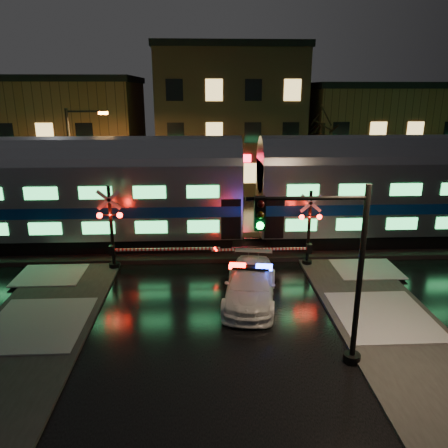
% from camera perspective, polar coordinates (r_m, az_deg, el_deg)
% --- Properties ---
extents(ground, '(120.00, 120.00, 0.00)m').
position_cam_1_polar(ground, '(19.51, -1.62, -8.39)').
color(ground, black).
rests_on(ground, ground).
extents(ballast, '(90.00, 4.20, 0.24)m').
position_cam_1_polar(ballast, '(24.08, -1.87, -3.01)').
color(ballast, black).
rests_on(ballast, ground).
extents(sidewalk_left, '(4.00, 20.00, 0.12)m').
position_cam_1_polar(sidewalk_left, '(15.58, -27.01, -17.33)').
color(sidewalk_left, '#2D2D2D').
rests_on(sidewalk_left, ground).
extents(sidewalk_right, '(4.00, 20.00, 0.12)m').
position_cam_1_polar(sidewalk_right, '(15.82, 24.25, -16.36)').
color(sidewalk_right, '#2D2D2D').
rests_on(sidewalk_right, ground).
extents(building_left, '(14.00, 10.00, 9.00)m').
position_cam_1_polar(building_left, '(41.78, -20.80, 10.66)').
color(building_left, '#543420').
rests_on(building_left, ground).
extents(building_mid, '(12.00, 11.00, 11.50)m').
position_cam_1_polar(building_mid, '(40.26, 0.56, 13.32)').
color(building_mid, brown).
rests_on(building_mid, ground).
extents(building_right, '(12.00, 10.00, 8.50)m').
position_cam_1_polar(building_right, '(42.66, 18.63, 10.64)').
color(building_right, '#543420').
rests_on(building_right, ground).
extents(train, '(51.00, 3.12, 5.92)m').
position_cam_1_polar(train, '(23.28, 3.41, 4.65)').
color(train, black).
rests_on(train, ballast).
extents(police_car, '(2.82, 5.26, 1.61)m').
position_cam_1_polar(police_car, '(18.15, 3.47, -7.90)').
color(police_car, white).
rests_on(police_car, ground).
extents(crossing_signal_right, '(5.38, 0.64, 3.81)m').
position_cam_1_polar(crossing_signal_right, '(21.57, 10.10, -1.62)').
color(crossing_signal_right, black).
rests_on(crossing_signal_right, ground).
extents(crossing_signal_left, '(5.84, 0.66, 4.13)m').
position_cam_1_polar(crossing_signal_left, '(21.39, -13.52, -1.59)').
color(crossing_signal_left, black).
rests_on(crossing_signal_left, ground).
extents(traffic_light, '(3.78, 0.69, 5.84)m').
position_cam_1_polar(traffic_light, '(13.54, 13.75, -6.39)').
color(traffic_light, black).
rests_on(traffic_light, ground).
extents(streetlight, '(2.47, 0.26, 7.39)m').
position_cam_1_polar(streetlight, '(28.00, -18.81, 7.70)').
color(streetlight, black).
rests_on(streetlight, ground).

